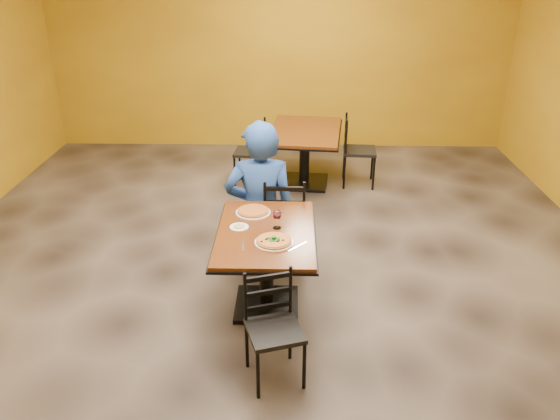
{
  "coord_description": "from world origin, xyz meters",
  "views": [
    {
      "loc": [
        0.21,
        -4.55,
        2.85
      ],
      "look_at": [
        0.11,
        -0.3,
        0.85
      ],
      "focal_mm": 35.34,
      "sensor_mm": 36.0,
      "label": 1
    }
  ],
  "objects_px": {
    "chair_second_left": "(250,152)",
    "side_plate": "(239,227)",
    "table_main": "(266,251)",
    "chair_main_near": "(275,332)",
    "plate_main": "(274,242)",
    "pizza_main": "(274,241)",
    "plate_far": "(253,212)",
    "pizza_far": "(253,211)",
    "chair_second_right": "(360,151)",
    "wine_glass": "(277,218)",
    "chair_main_far": "(284,217)",
    "table_second": "(305,144)",
    "diner": "(260,194)"
  },
  "relations": [
    {
      "from": "pizza_far",
      "to": "wine_glass",
      "type": "relative_size",
      "value": 1.56
    },
    {
      "from": "table_main",
      "to": "chair_second_right",
      "type": "height_order",
      "value": "chair_second_right"
    },
    {
      "from": "table_second",
      "to": "plate_far",
      "type": "xyz_separation_m",
      "value": [
        -0.5,
        -2.52,
        0.19
      ]
    },
    {
      "from": "chair_main_near",
      "to": "chair_second_right",
      "type": "distance_m",
      "value": 3.89
    },
    {
      "from": "pizza_far",
      "to": "wine_glass",
      "type": "bearing_deg",
      "value": -52.64
    },
    {
      "from": "table_second",
      "to": "wine_glass",
      "type": "relative_size",
      "value": 8.13
    },
    {
      "from": "pizza_far",
      "to": "side_plate",
      "type": "bearing_deg",
      "value": -108.63
    },
    {
      "from": "chair_main_near",
      "to": "wine_glass",
      "type": "relative_size",
      "value": 4.58
    },
    {
      "from": "table_second",
      "to": "wine_glass",
      "type": "xyz_separation_m",
      "value": [
        -0.28,
        -2.81,
        0.28
      ]
    },
    {
      "from": "chair_main_far",
      "to": "side_plate",
      "type": "bearing_deg",
      "value": 65.19
    },
    {
      "from": "chair_second_right",
      "to": "table_second",
      "type": "bearing_deg",
      "value": 94.13
    },
    {
      "from": "table_main",
      "to": "chair_main_near",
      "type": "height_order",
      "value": "chair_main_near"
    },
    {
      "from": "table_main",
      "to": "plate_main",
      "type": "height_order",
      "value": "plate_main"
    },
    {
      "from": "diner",
      "to": "side_plate",
      "type": "xyz_separation_m",
      "value": [
        -0.13,
        -0.76,
        0.02
      ]
    },
    {
      "from": "table_second",
      "to": "wine_glass",
      "type": "distance_m",
      "value": 2.84
    },
    {
      "from": "plate_far",
      "to": "side_plate",
      "type": "distance_m",
      "value": 0.31
    },
    {
      "from": "chair_main_far",
      "to": "chair_second_right",
      "type": "relative_size",
      "value": 0.97
    },
    {
      "from": "table_main",
      "to": "chair_main_far",
      "type": "bearing_deg",
      "value": 80.95
    },
    {
      "from": "wine_glass",
      "to": "pizza_main",
      "type": "bearing_deg",
      "value": -93.91
    },
    {
      "from": "chair_second_left",
      "to": "side_plate",
      "type": "bearing_deg",
      "value": 7.99
    },
    {
      "from": "table_main",
      "to": "chair_second_left",
      "type": "relative_size",
      "value": 1.41
    },
    {
      "from": "chair_main_near",
      "to": "plate_main",
      "type": "distance_m",
      "value": 0.77
    },
    {
      "from": "chair_second_right",
      "to": "pizza_far",
      "type": "distance_m",
      "value": 2.82
    },
    {
      "from": "chair_second_left",
      "to": "plate_main",
      "type": "relative_size",
      "value": 2.82
    },
    {
      "from": "pizza_far",
      "to": "chair_main_far",
      "type": "bearing_deg",
      "value": 63.16
    },
    {
      "from": "wine_glass",
      "to": "pizza_far",
      "type": "bearing_deg",
      "value": 127.36
    },
    {
      "from": "chair_main_near",
      "to": "pizza_far",
      "type": "bearing_deg",
      "value": 82.86
    },
    {
      "from": "plate_far",
      "to": "pizza_far",
      "type": "height_order",
      "value": "pizza_far"
    },
    {
      "from": "table_second",
      "to": "diner",
      "type": "relative_size",
      "value": 1.0
    },
    {
      "from": "chair_main_far",
      "to": "wine_glass",
      "type": "relative_size",
      "value": 5.03
    },
    {
      "from": "chair_second_right",
      "to": "wine_glass",
      "type": "height_order",
      "value": "same"
    },
    {
      "from": "table_second",
      "to": "wine_glass",
      "type": "height_order",
      "value": "wine_glass"
    },
    {
      "from": "table_main",
      "to": "diner",
      "type": "xyz_separation_m",
      "value": [
        -0.09,
        0.81,
        0.17
      ]
    },
    {
      "from": "pizza_main",
      "to": "pizza_far",
      "type": "xyz_separation_m",
      "value": [
        -0.2,
        0.55,
        0.0
      ]
    },
    {
      "from": "plate_main",
      "to": "table_second",
      "type": "bearing_deg",
      "value": 84.4
    },
    {
      "from": "plate_main",
      "to": "pizza_far",
      "type": "bearing_deg",
      "value": 110.22
    },
    {
      "from": "plate_far",
      "to": "table_main",
      "type": "bearing_deg",
      "value": -69.5
    },
    {
      "from": "table_main",
      "to": "chair_main_far",
      "type": "distance_m",
      "value": 0.9
    },
    {
      "from": "table_second",
      "to": "chair_second_right",
      "type": "height_order",
      "value": "chair_second_right"
    },
    {
      "from": "chair_second_left",
      "to": "side_plate",
      "type": "relative_size",
      "value": 5.46
    },
    {
      "from": "pizza_main",
      "to": "side_plate",
      "type": "height_order",
      "value": "pizza_main"
    },
    {
      "from": "side_plate",
      "to": "wine_glass",
      "type": "bearing_deg",
      "value": 0.36
    },
    {
      "from": "chair_main_near",
      "to": "chair_second_left",
      "type": "bearing_deg",
      "value": 79.2
    },
    {
      "from": "pizza_far",
      "to": "chair_main_near",
      "type": "bearing_deg",
      "value": -79.5
    },
    {
      "from": "table_main",
      "to": "pizza_main",
      "type": "relative_size",
      "value": 4.33
    },
    {
      "from": "chair_main_far",
      "to": "chair_second_right",
      "type": "distance_m",
      "value": 2.21
    },
    {
      "from": "plate_main",
      "to": "pizza_main",
      "type": "height_order",
      "value": "pizza_main"
    },
    {
      "from": "table_main",
      "to": "plate_far",
      "type": "height_order",
      "value": "plate_far"
    },
    {
      "from": "chair_second_left",
      "to": "plate_main",
      "type": "height_order",
      "value": "chair_second_left"
    },
    {
      "from": "chair_second_right",
      "to": "diner",
      "type": "relative_size",
      "value": 0.64
    }
  ]
}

